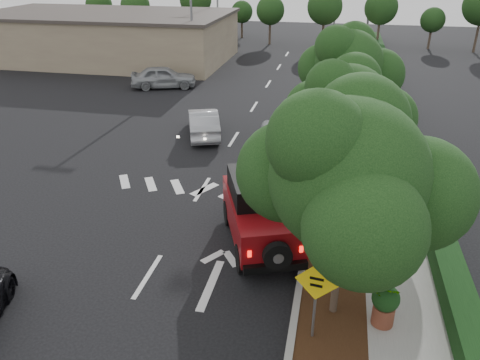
# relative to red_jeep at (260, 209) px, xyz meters

# --- Properties ---
(ground) EXTENTS (120.00, 120.00, 0.00)m
(ground) POSITION_rel_red_jeep_xyz_m (-3.00, -2.74, -1.20)
(ground) COLOR black
(ground) RESTS_ON ground
(curb) EXTENTS (0.20, 70.00, 0.15)m
(curb) POSITION_rel_red_jeep_xyz_m (1.60, 9.26, -1.13)
(curb) COLOR #9E9B93
(curb) RESTS_ON ground
(planting_strip) EXTENTS (1.80, 70.00, 0.12)m
(planting_strip) POSITION_rel_red_jeep_xyz_m (2.60, 9.26, -1.14)
(planting_strip) COLOR black
(planting_strip) RESTS_ON ground
(sidewalk) EXTENTS (2.00, 70.00, 0.12)m
(sidewalk) POSITION_rel_red_jeep_xyz_m (4.50, 9.26, -1.14)
(sidewalk) COLOR gray
(sidewalk) RESTS_ON ground
(hedge) EXTENTS (0.80, 70.00, 0.80)m
(hedge) POSITION_rel_red_jeep_xyz_m (5.90, 9.26, -0.80)
(hedge) COLOR black
(hedge) RESTS_ON ground
(commercial_building) EXTENTS (22.00, 12.00, 4.00)m
(commercial_building) POSITION_rel_red_jeep_xyz_m (-19.00, 27.26, 0.80)
(commercial_building) COLOR gray
(commercial_building) RESTS_ON ground
(transmission_tower) EXTENTS (7.00, 4.00, 28.00)m
(transmission_tower) POSITION_rel_red_jeep_xyz_m (3.00, 45.26, -1.20)
(transmission_tower) COLOR slate
(transmission_tower) RESTS_ON ground
(street_tree_near) EXTENTS (3.80, 3.80, 5.92)m
(street_tree_near) POSITION_rel_red_jeep_xyz_m (2.60, -3.24, -1.20)
(street_tree_near) COLOR black
(street_tree_near) RESTS_ON ground
(street_tree_mid) EXTENTS (3.20, 3.20, 5.32)m
(street_tree_mid) POSITION_rel_red_jeep_xyz_m (2.60, 3.76, -1.20)
(street_tree_mid) COLOR black
(street_tree_mid) RESTS_ON ground
(street_tree_far) EXTENTS (3.40, 3.40, 5.62)m
(street_tree_far) POSITION_rel_red_jeep_xyz_m (2.60, 10.26, -1.20)
(street_tree_far) COLOR black
(street_tree_far) RESTS_ON ground
(light_pole_a) EXTENTS (2.00, 0.22, 9.00)m
(light_pole_a) POSITION_rel_red_jeep_xyz_m (-9.50, 23.26, -1.20)
(light_pole_a) COLOR slate
(light_pole_a) RESTS_ON ground
(light_pole_b) EXTENTS (2.00, 0.22, 9.00)m
(light_pole_b) POSITION_rel_red_jeep_xyz_m (-10.50, 35.26, -1.20)
(light_pole_b) COLOR slate
(light_pole_b) RESTS_ON ground
(red_jeep) EXTENTS (3.42, 4.83, 2.37)m
(red_jeep) POSITION_rel_red_jeep_xyz_m (0.00, 0.00, 0.00)
(red_jeep) COLOR black
(red_jeep) RESTS_ON ground
(silver_suv_ahead) EXTENTS (3.10, 5.64, 1.50)m
(silver_suv_ahead) POSITION_rel_red_jeep_xyz_m (-0.06, 7.43, -0.45)
(silver_suv_ahead) COLOR #A9ADB1
(silver_suv_ahead) RESTS_ON ground
(silver_sedan_oncoming) EXTENTS (2.89, 4.64, 1.44)m
(silver_sedan_oncoming) POSITION_rel_red_jeep_xyz_m (-4.73, 9.55, -0.48)
(silver_sedan_oncoming) COLOR #A9AAB0
(silver_sedan_oncoming) RESTS_ON ground
(parked_suv) EXTENTS (5.03, 3.27, 1.59)m
(parked_suv) POSITION_rel_red_jeep_xyz_m (-10.34, 18.58, -0.40)
(parked_suv) COLOR #979B9E
(parked_suv) RESTS_ON ground
(speed_hump_sign) EXTENTS (1.06, 0.16, 2.26)m
(speed_hump_sign) POSITION_rel_red_jeep_xyz_m (2.11, -4.33, 0.36)
(speed_hump_sign) COLOR slate
(speed_hump_sign) RESTS_ON ground
(terracotta_planter) EXTENTS (0.72, 0.72, 1.25)m
(terracotta_planter) POSITION_rel_red_jeep_xyz_m (3.87, -3.48, -0.36)
(terracotta_planter) COLOR brown
(terracotta_planter) RESTS_ON ground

